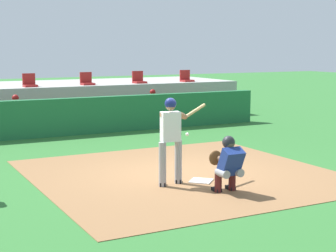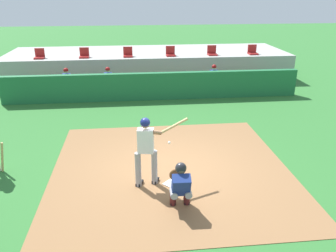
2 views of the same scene
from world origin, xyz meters
name	(u,v)px [view 1 (image 1 of 2)]	position (x,y,z in m)	size (l,w,h in m)	color
ground_plane	(183,174)	(0.00, 0.00, 0.00)	(80.00, 80.00, 0.00)	#2D6B2D
dirt_infield	(183,174)	(0.00, 0.00, 0.01)	(6.40, 6.40, 0.01)	olive
home_plate	(201,181)	(0.00, -0.80, 0.02)	(0.44, 0.44, 0.02)	white
batter_at_plate	(171,135)	(-0.67, -0.73, 1.04)	(1.39, 0.64, 1.80)	#99999E
catcher_crouched	(228,162)	(0.00, -1.78, 0.61)	(0.49, 1.81, 1.13)	gray
dugout_wall	(85,116)	(0.00, 6.50, 0.60)	(13.00, 0.30, 1.20)	#1E6638
dugout_bench	(76,123)	(0.00, 7.50, 0.23)	(11.80, 0.44, 0.45)	olive
dugout_player_1	(17,114)	(-2.02, 7.34, 0.67)	(0.49, 0.70, 1.30)	#939399
dugout_player_2	(154,107)	(2.92, 7.34, 0.67)	(0.49, 0.70, 1.30)	#939399
stands_platform	(48,101)	(0.00, 10.90, 0.70)	(15.00, 4.40, 1.40)	#9E9E99
stadium_seat_2	(30,83)	(-1.08, 9.38, 1.53)	(0.46, 0.46, 0.48)	#A51E1E
stadium_seat_3	(87,81)	(1.08, 9.38, 1.53)	(0.46, 0.46, 0.48)	#A51E1E
stadium_seat_4	(139,80)	(3.25, 9.38, 1.53)	(0.46, 0.46, 0.48)	#A51E1E
stadium_seat_5	(186,78)	(5.42, 9.38, 1.53)	(0.46, 0.46, 0.48)	#A51E1E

